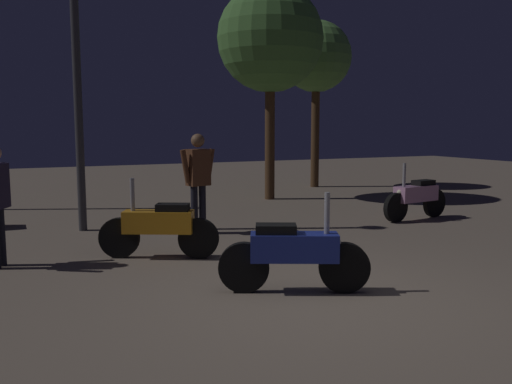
{
  "coord_description": "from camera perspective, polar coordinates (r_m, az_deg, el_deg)",
  "views": [
    {
      "loc": [
        -2.87,
        -4.72,
        1.83
      ],
      "look_at": [
        -0.1,
        1.34,
        1.0
      ],
      "focal_mm": 37.93,
      "sensor_mm": 36.0,
      "label": 1
    }
  ],
  "objects": [
    {
      "name": "ground_plane",
      "position": [
        5.82,
        6.49,
        -11.28
      ],
      "size": [
        40.0,
        40.0,
        0.0
      ],
      "primitive_type": "plane",
      "color": "#756656"
    },
    {
      "name": "tree_left_bg",
      "position": [
        13.42,
        1.5,
        15.78
      ],
      "size": [
        2.55,
        2.55,
        5.15
      ],
      "color": "#4C331E",
      "rests_on": "ground_plane"
    },
    {
      "name": "person_bystander_far",
      "position": [
        9.09,
        -6.14,
        1.86
      ],
      "size": [
        0.67,
        0.32,
        1.68
      ],
      "rotation": [
        0.0,
        0.0,
        4.94
      ],
      "color": "black",
      "rests_on": "ground_plane"
    },
    {
      "name": "tree_center_bg",
      "position": [
        16.15,
        6.37,
        13.86
      ],
      "size": [
        2.04,
        2.04,
        4.81
      ],
      "color": "#4C331E",
      "rests_on": "ground_plane"
    },
    {
      "name": "streetlamp_far",
      "position": [
        9.85,
        -18.51,
        15.23
      ],
      "size": [
        0.36,
        0.36,
        5.2
      ],
      "color": "#38383D",
      "rests_on": "ground_plane"
    },
    {
      "name": "motorcycle_pink_parked_right",
      "position": [
        10.9,
        16.53,
        -0.52
      ],
      "size": [
        1.66,
        0.43,
        1.11
      ],
      "rotation": [
        0.0,
        0.0,
        3.29
      ],
      "color": "black",
      "rests_on": "ground_plane"
    },
    {
      "name": "motorcycle_orange_parked_left",
      "position": [
        7.55,
        -10.2,
        -3.64
      ],
      "size": [
        1.53,
        0.83,
        1.11
      ],
      "rotation": [
        0.0,
        0.0,
        2.68
      ],
      "color": "black",
      "rests_on": "ground_plane"
    },
    {
      "name": "motorcycle_blue_foreground",
      "position": [
        5.94,
        4.0,
        -6.48
      ],
      "size": [
        1.54,
        0.8,
        1.11
      ],
      "rotation": [
        0.0,
        0.0,
        -0.44
      ],
      "color": "black",
      "rests_on": "ground_plane"
    }
  ]
}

